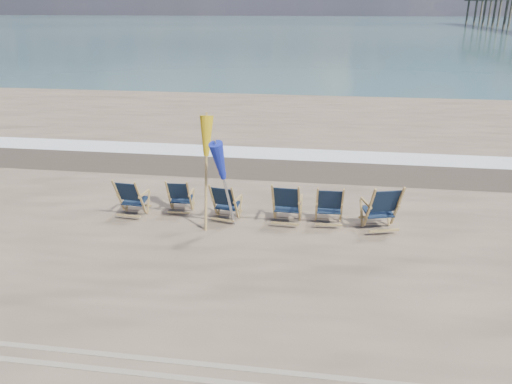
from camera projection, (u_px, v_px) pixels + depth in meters
The scene contains 11 objects.
ocean at pixel (329, 25), 127.40m from camera, with size 400.00×400.00×0.00m, color #3E6467.
surf_foam at pixel (283, 154), 16.53m from camera, with size 200.00×1.40×0.01m, color silver.
wet_sand_strip at pixel (278, 167), 15.14m from camera, with size 200.00×2.60×0.00m, color #42362A.
beach_chair_0 at pixel (140, 199), 11.32m from camera, with size 0.62×0.70×0.97m, color #111D32, non-canonical shape.
beach_chair_1 at pixel (189, 197), 11.55m from camera, with size 0.57×0.64×0.88m, color #111D32, non-canonical shape.
beach_chair_2 at pixel (235, 204), 11.09m from camera, with size 0.60×0.67×0.93m, color #111D32, non-canonical shape.
beach_chair_3 at pixel (299, 205), 10.89m from camera, with size 0.66×0.74×1.02m, color #111D32, non-canonical shape.
beach_chair_4 at pixel (342, 207), 10.88m from camera, with size 0.63×0.70×0.98m, color #111D32, non-canonical shape.
beach_chair_5 at pixel (398, 208), 10.62m from camera, with size 0.71×0.80×1.11m, color #111D32, non-canonical shape.
umbrella_yellow at pixel (205, 143), 10.42m from camera, with size 0.30×0.30×2.46m.
umbrella_blue at pixel (226, 161), 10.43m from camera, with size 0.30×0.30×2.08m.
Camera 1 is at (1.46, -7.58, 4.60)m, focal length 35.00 mm.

